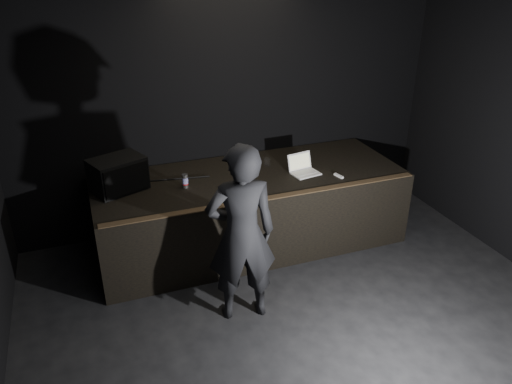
{
  "coord_description": "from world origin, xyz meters",
  "views": [
    {
      "loc": [
        -1.98,
        -2.83,
        3.64
      ],
      "look_at": [
        -0.07,
        2.3,
        0.96
      ],
      "focal_mm": 35.0,
      "sensor_mm": 36.0,
      "label": 1
    }
  ],
  "objects": [
    {
      "name": "wii_remote",
      "position": [
        1.05,
        2.28,
        1.01
      ],
      "size": [
        0.07,
        0.15,
        0.03
      ],
      "primitive_type": "cube",
      "rotation": [
        0.0,
        0.0,
        0.24
      ],
      "color": "white",
      "rests_on": "stage_riser"
    },
    {
      "name": "person",
      "position": [
        -0.59,
        1.35,
        1.0
      ],
      "size": [
        0.78,
        0.57,
        2.0
      ],
      "primitive_type": "imported",
      "rotation": [
        0.0,
        0.0,
        3.01
      ],
      "color": "black",
      "rests_on": "ground"
    },
    {
      "name": "stage_riser",
      "position": [
        0.0,
        2.73,
        0.5
      ],
      "size": [
        4.0,
        1.5,
        1.0
      ],
      "primitive_type": "cube",
      "color": "black",
      "rests_on": "ground"
    },
    {
      "name": "stage_monitor",
      "position": [
        -1.63,
        2.87,
        1.2
      ],
      "size": [
        0.73,
        0.64,
        0.41
      ],
      "rotation": [
        0.0,
        0.0,
        0.38
      ],
      "color": "black",
      "rests_on": "stage_riser"
    },
    {
      "name": "plastic_cup",
      "position": [
        0.31,
        2.93,
        1.06
      ],
      "size": [
        0.09,
        0.09,
        0.11
      ],
      "primitive_type": "cylinder",
      "color": "white",
      "rests_on": "stage_riser"
    },
    {
      "name": "riser_lip",
      "position": [
        0.0,
        2.02,
        1.01
      ],
      "size": [
        3.92,
        0.1,
        0.01
      ],
      "primitive_type": "cube",
      "color": "brown",
      "rests_on": "stage_riser"
    },
    {
      "name": "room_walls",
      "position": [
        0.0,
        0.0,
        2.02
      ],
      "size": [
        6.1,
        7.1,
        3.52
      ],
      "color": "black",
      "rests_on": "ground"
    },
    {
      "name": "laptop",
      "position": [
        0.68,
        2.57,
        1.06
      ],
      "size": [
        0.4,
        0.36,
        0.24
      ],
      "rotation": [
        0.0,
        0.0,
        0.17
      ],
      "color": "silver",
      "rests_on": "stage_riser"
    },
    {
      "name": "beer_can",
      "position": [
        -0.87,
        2.65,
        1.09
      ],
      "size": [
        0.07,
        0.07,
        0.18
      ],
      "color": "silver",
      "rests_on": "stage_riser"
    },
    {
      "name": "cable",
      "position": [
        -1.0,
        2.93,
        1.01
      ],
      "size": [
        0.98,
        0.18,
        0.02
      ],
      "primitive_type": "cylinder",
      "rotation": [
        0.0,
        1.57,
        -0.16
      ],
      "color": "black",
      "rests_on": "stage_riser"
    }
  ]
}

